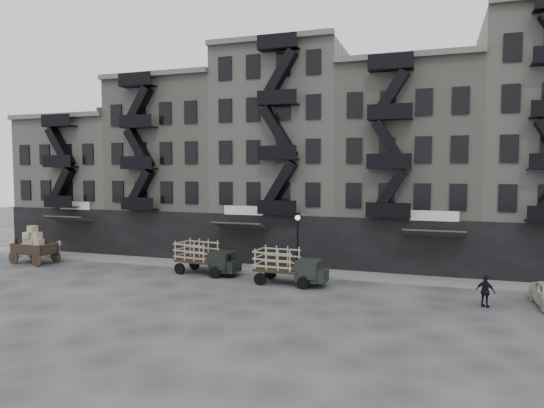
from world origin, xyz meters
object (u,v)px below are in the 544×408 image
(pedestrian_mid, at_px, (229,266))
(policeman, at_px, (486,291))
(horse, at_px, (52,249))
(pedestrian_west, at_px, (16,248))
(stake_truck_west, at_px, (206,255))
(stake_truck_east, at_px, (289,264))
(wagon, at_px, (33,242))

(pedestrian_mid, height_order, policeman, policeman)
(horse, bearing_deg, pedestrian_west, 90.78)
(stake_truck_west, xyz_separation_m, stake_truck_east, (6.48, -1.09, -0.01))
(horse, relative_size, wagon, 0.50)
(pedestrian_west, height_order, policeman, policeman)
(horse, height_order, wagon, wagon)
(horse, xyz_separation_m, pedestrian_west, (-3.01, -0.82, 0.05))
(pedestrian_mid, bearing_deg, pedestrian_west, -29.53)
(stake_truck_east, height_order, pedestrian_mid, stake_truck_east)
(pedestrian_mid, xyz_separation_m, policeman, (16.08, -2.17, 0.04))
(stake_truck_west, bearing_deg, pedestrian_mid, -7.98)
(wagon, bearing_deg, pedestrian_mid, 5.93)
(stake_truck_east, relative_size, pedestrian_mid, 2.88)
(pedestrian_west, distance_m, pedestrian_mid, 20.21)
(stake_truck_east, distance_m, policeman, 11.73)
(stake_truck_east, bearing_deg, horse, 176.35)
(pedestrian_west, relative_size, pedestrian_mid, 0.99)
(stake_truck_west, distance_m, policeman, 18.29)
(horse, xyz_separation_m, wagon, (0.40, -2.37, 0.93))
(wagon, bearing_deg, stake_truck_west, 8.23)
(stake_truck_west, distance_m, pedestrian_mid, 2.14)
(horse, distance_m, pedestrian_mid, 17.29)
(policeman, bearing_deg, wagon, 25.52)
(stake_truck_east, bearing_deg, pedestrian_west, 179.06)
(horse, bearing_deg, stake_truck_west, -110.11)
(policeman, bearing_deg, pedestrian_mid, 21.11)
(horse, relative_size, stake_truck_east, 0.38)
(pedestrian_west, distance_m, policeman, 36.42)
(stake_truck_west, height_order, policeman, stake_truck_west)
(pedestrian_west, bearing_deg, wagon, -65.87)
(policeman, bearing_deg, horse, 21.51)
(stake_truck_east, relative_size, policeman, 2.73)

